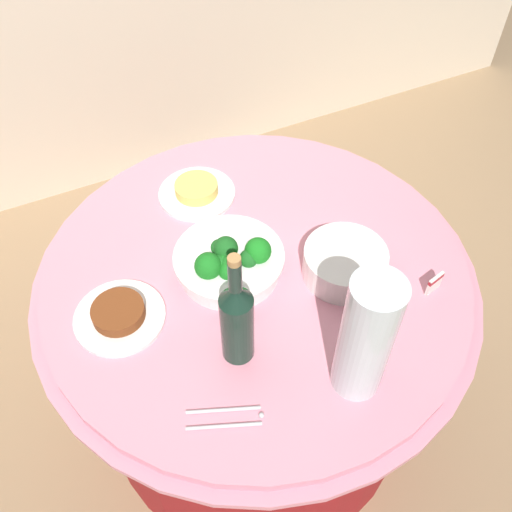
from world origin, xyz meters
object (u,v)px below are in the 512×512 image
wine_bottle (237,320)px  label_placard_front (435,283)px  food_plate_noodles (197,191)px  food_plate_stir_fry (119,315)px  broccoli_bowl (229,262)px  plate_stack (345,263)px  serving_tongs (227,418)px  decorative_fruit_vase (364,344)px

wine_bottle → label_placard_front: size_ratio=6.11×
food_plate_noodles → label_placard_front: size_ratio=4.00×
food_plate_stir_fry → wine_bottle: bearing=-42.5°
broccoli_bowl → wine_bottle: size_ratio=0.83×
broccoli_bowl → plate_stack: size_ratio=1.33×
broccoli_bowl → food_plate_noodles: broccoli_bowl is taller
food_plate_stir_fry → serving_tongs: bearing=-68.8°
decorative_fruit_vase → plate_stack: bearing=64.2°
broccoli_bowl → plate_stack: bearing=-25.7°
broccoli_bowl → food_plate_noodles: (0.03, 0.30, -0.03)m
food_plate_noodles → broccoli_bowl: bearing=-95.4°
serving_tongs → food_plate_stir_fry: 0.37m
decorative_fruit_vase → label_placard_front: decorative_fruit_vase is taller
decorative_fruit_vase → serving_tongs: decorative_fruit_vase is taller
broccoli_bowl → food_plate_stir_fry: broccoli_bowl is taller
broccoli_bowl → label_placard_front: size_ratio=5.09×
food_plate_stir_fry → food_plate_noodles: (0.32, 0.32, -0.00)m
plate_stack → label_placard_front: (0.17, -0.14, -0.01)m
decorative_fruit_vase → food_plate_stir_fry: bearing=138.5°
plate_stack → decorative_fruit_vase: 0.32m
food_plate_noodles → wine_bottle: bearing=-101.2°
plate_stack → serving_tongs: (-0.42, -0.23, -0.04)m
wine_bottle → decorative_fruit_vase: bearing=-40.4°
wine_bottle → decorative_fruit_vase: (0.21, -0.18, 0.02)m
broccoli_bowl → label_placard_front: (0.43, -0.27, -0.01)m
wine_bottle → serving_tongs: size_ratio=2.04×
decorative_fruit_vase → serving_tongs: bearing=173.1°
plate_stack → food_plate_noodles: plate_stack is taller
wine_bottle → serving_tongs: (-0.09, -0.14, -0.12)m
wine_bottle → decorative_fruit_vase: size_ratio=0.99×
serving_tongs → label_placard_front: label_placard_front is taller
broccoli_bowl → decorative_fruit_vase: bearing=-71.8°
broccoli_bowl → wine_bottle: wine_bottle is taller
broccoli_bowl → plate_stack: (0.26, -0.13, -0.00)m
plate_stack → broccoli_bowl: bearing=154.3°
broccoli_bowl → food_plate_stir_fry: size_ratio=1.27×
food_plate_stir_fry → label_placard_front: size_ratio=4.00×
decorative_fruit_vase → food_plate_noodles: bearing=98.3°
wine_bottle → food_plate_noodles: 0.54m
food_plate_stir_fry → food_plate_noodles: same height
decorative_fruit_vase → wine_bottle: bearing=139.6°
wine_bottle → label_placard_front: (0.51, -0.05, -0.10)m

